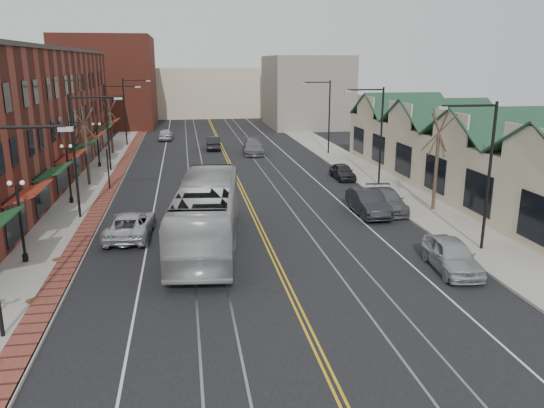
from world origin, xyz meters
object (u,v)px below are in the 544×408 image
object	(u,v)px
parked_suv	(130,225)
parked_car_a	(452,255)
parked_car_b	(368,203)
parked_car_d	(343,171)
parked_car_c	(387,201)
transit_bus	(207,213)

from	to	relation	value
parked_suv	parked_car_a	xyz separation A→B (m)	(16.31, -7.96, 0.03)
parked_suv	parked_car_b	distance (m)	15.75
parked_car_b	parked_car_d	bearing A→B (deg)	82.32
parked_suv	parked_car_d	xyz separation A→B (m)	(17.16, 13.57, -0.09)
parked_car_b	parked_car_c	size ratio (longest dim) A/B	1.00
transit_bus	parked_car_c	world-z (taller)	transit_bus
parked_suv	parked_car_a	size ratio (longest dim) A/B	1.18
transit_bus	parked_car_d	xyz separation A→B (m)	(12.68, 15.75, -1.20)
parked_car_c	parked_car_d	xyz separation A→B (m)	(0.00, 10.58, -0.06)
parked_car_a	parked_car_b	distance (m)	10.32
parked_suv	parked_car_b	world-z (taller)	parked_car_b
transit_bus	parked_car_a	xyz separation A→B (m)	(11.83, -5.78, -1.07)
transit_bus	parked_car_b	xyz separation A→B (m)	(11.09, 4.51, -1.03)
parked_car_d	parked_car_c	bearing A→B (deg)	-90.33
parked_car_a	parked_car_d	distance (m)	21.55
parked_car_a	parked_car_b	size ratio (longest dim) A/B	0.92
parked_car_a	parked_car_d	world-z (taller)	parked_car_a
parked_suv	parked_car_d	world-z (taller)	parked_suv
parked_car_c	parked_suv	bearing A→B (deg)	-165.00
parked_car_a	transit_bus	bearing A→B (deg)	159.88
transit_bus	parked_car_d	distance (m)	20.25
transit_bus	parked_suv	distance (m)	5.11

